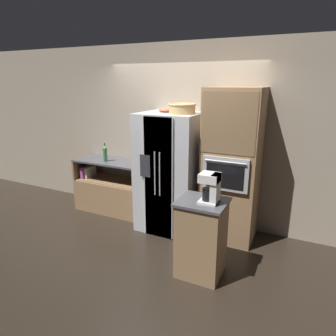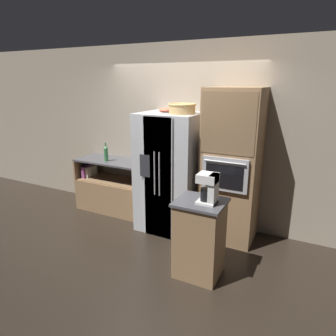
{
  "view_description": "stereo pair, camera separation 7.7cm",
  "coord_description": "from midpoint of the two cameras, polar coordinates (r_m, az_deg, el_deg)",
  "views": [
    {
      "loc": [
        1.85,
        -3.86,
        2.23
      ],
      "look_at": [
        -0.0,
        -0.01,
        0.98
      ],
      "focal_mm": 32.0,
      "sensor_mm": 36.0,
      "label": 1
    },
    {
      "loc": [
        1.92,
        -3.83,
        2.23
      ],
      "look_at": [
        -0.0,
        -0.01,
        0.98
      ],
      "focal_mm": 32.0,
      "sensor_mm": 36.0,
      "label": 2
    }
  ],
  "objects": [
    {
      "name": "counter_left",
      "position": [
        5.43,
        -10.99,
        -4.52
      ],
      "size": [
        1.26,
        0.58,
        0.92
      ],
      "color": "#93704C",
      "rests_on": "ground_plane"
    },
    {
      "name": "refrigerator",
      "position": [
        4.55,
        -0.04,
        -0.8
      ],
      "size": [
        0.89,
        0.85,
        1.79
      ],
      "color": "silver",
      "rests_on": "ground_plane"
    },
    {
      "name": "bottle_tall",
      "position": [
        5.17,
        -12.3,
        2.75
      ],
      "size": [
        0.07,
        0.07,
        0.32
      ],
      "color": "#33723F",
      "rests_on": "counter_left"
    },
    {
      "name": "island_counter",
      "position": [
        3.6,
        5.72,
        -13.1
      ],
      "size": [
        0.55,
        0.5,
        0.94
      ],
      "color": "#93704C",
      "rests_on": "ground_plane"
    },
    {
      "name": "coffee_maker",
      "position": [
        3.28,
        7.58,
        -3.65
      ],
      "size": [
        0.21,
        0.2,
        0.34
      ],
      "color": "white",
      "rests_on": "island_counter"
    },
    {
      "name": "ground_plane",
      "position": [
        4.83,
        -0.37,
        -11.26
      ],
      "size": [
        20.0,
        20.0,
        0.0
      ],
      "primitive_type": "plane",
      "color": "black"
    },
    {
      "name": "wall_oven",
      "position": [
        4.28,
        11.52,
        0.33
      ],
      "size": [
        0.75,
        0.7,
        2.15
      ],
      "color": "#93704C",
      "rests_on": "ground_plane"
    },
    {
      "name": "wicker_basket",
      "position": [
        4.25,
        2.17,
        11.34
      ],
      "size": [
        0.39,
        0.39,
        0.14
      ],
      "color": "tan",
      "rests_on": "refrigerator"
    },
    {
      "name": "fruit_bowl",
      "position": [
        4.5,
        -0.82,
        11.05
      ],
      "size": [
        0.24,
        0.24,
        0.06
      ],
      "color": "#DB664C",
      "rests_on": "refrigerator"
    },
    {
      "name": "wall_back",
      "position": [
        4.82,
        2.32,
        6.33
      ],
      "size": [
        12.0,
        0.06,
        2.8
      ],
      "color": "tan",
      "rests_on": "ground_plane"
    }
  ]
}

